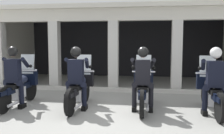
% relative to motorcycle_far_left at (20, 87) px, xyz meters
% --- Properties ---
extents(ground_plane, '(80.00, 80.00, 0.00)m').
position_rel_motorcycle_far_left_xyz_m(ground_plane, '(2.45, 2.73, -0.50)').
color(ground_plane, gray).
extents(station_building, '(9.93, 4.12, 3.03)m').
position_rel_motorcycle_far_left_xyz_m(station_building, '(2.14, 4.74, 1.42)').
color(station_building, black).
rests_on(station_building, ground).
extents(kerb_strip, '(9.43, 0.24, 0.12)m').
position_rel_motorcycle_far_left_xyz_m(kerb_strip, '(2.14, 2.22, -0.44)').
color(kerb_strip, '#B7B5AD').
rests_on(kerb_strip, ground).
extents(motorcycle_far_left, '(0.62, 2.04, 1.35)m').
position_rel_motorcycle_far_left_xyz_m(motorcycle_far_left, '(0.00, 0.00, 0.00)').
color(motorcycle_far_left, black).
rests_on(motorcycle_far_left, ground).
extents(police_officer_far_left, '(0.63, 0.61, 1.58)m').
position_rel_motorcycle_far_left_xyz_m(police_officer_far_left, '(-0.00, -0.28, 0.44)').
color(police_officer_far_left, black).
rests_on(police_officer_far_left, ground).
extents(motorcycle_center_left, '(0.62, 2.04, 1.35)m').
position_rel_motorcycle_far_left_xyz_m(motorcycle_center_left, '(1.63, 0.05, 0.00)').
color(motorcycle_center_left, black).
rests_on(motorcycle_center_left, ground).
extents(police_officer_center_left, '(0.63, 0.61, 1.58)m').
position_rel_motorcycle_far_left_xyz_m(police_officer_center_left, '(1.63, -0.23, 0.44)').
color(police_officer_center_left, black).
rests_on(police_officer_center_left, ground).
extents(motorcycle_center_right, '(0.62, 2.04, 1.35)m').
position_rel_motorcycle_far_left_xyz_m(motorcycle_center_right, '(3.27, 0.16, 0.00)').
color(motorcycle_center_right, black).
rests_on(motorcycle_center_right, ground).
extents(police_officer_center_right, '(0.63, 0.61, 1.58)m').
position_rel_motorcycle_far_left_xyz_m(police_officer_center_right, '(3.27, -0.12, 0.44)').
color(police_officer_center_right, black).
rests_on(police_officer_center_right, ground).
extents(motorcycle_far_right, '(0.62, 2.04, 1.35)m').
position_rel_motorcycle_far_left_xyz_m(motorcycle_far_right, '(4.90, 0.06, 0.00)').
color(motorcycle_far_right, black).
rests_on(motorcycle_far_right, ground).
extents(police_officer_far_right, '(0.63, 0.61, 1.58)m').
position_rel_motorcycle_far_left_xyz_m(police_officer_far_right, '(4.90, -0.22, 0.44)').
color(police_officer_far_right, black).
rests_on(police_officer_far_right, ground).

